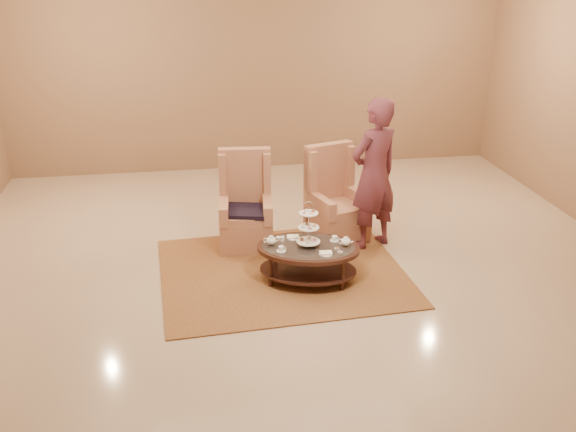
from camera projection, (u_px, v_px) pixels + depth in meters
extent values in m
plane|color=tan|center=(300.00, 275.00, 7.26)|extent=(8.00, 8.00, 0.00)
cube|color=beige|center=(300.00, 275.00, 7.26)|extent=(8.00, 8.00, 0.02)
cube|color=#89654A|center=(256.00, 62.00, 10.24)|extent=(8.00, 0.04, 3.50)
cube|color=olive|center=(282.00, 272.00, 7.32)|extent=(2.85, 2.42, 0.01)
cylinder|color=black|center=(271.00, 272.00, 6.94)|extent=(0.06, 0.06, 0.37)
cylinder|color=black|center=(342.00, 276.00, 6.86)|extent=(0.06, 0.06, 0.37)
cylinder|color=black|center=(276.00, 255.00, 7.31)|extent=(0.06, 0.06, 0.37)
cylinder|color=black|center=(344.00, 259.00, 7.23)|extent=(0.06, 0.06, 0.37)
cylinder|color=silver|center=(308.00, 227.00, 6.90)|extent=(0.01, 0.01, 0.46)
torus|color=silver|center=(309.00, 207.00, 6.81)|extent=(0.12, 0.04, 0.12)
cylinder|color=white|center=(308.00, 241.00, 6.97)|extent=(0.32, 0.32, 0.01)
cylinder|color=white|center=(308.00, 227.00, 6.91)|extent=(0.29, 0.29, 0.01)
cylinder|color=white|center=(309.00, 213.00, 6.84)|extent=(0.25, 0.25, 0.01)
cylinder|color=#B75E6F|center=(315.00, 240.00, 6.96)|extent=(0.05, 0.05, 0.03)
cylinder|color=tan|center=(309.00, 237.00, 7.03)|extent=(0.05, 0.05, 0.03)
cylinder|color=brown|center=(302.00, 239.00, 6.97)|extent=(0.05, 0.05, 0.03)
cylinder|color=beige|center=(308.00, 242.00, 6.90)|extent=(0.05, 0.05, 0.03)
ellipsoid|color=tan|center=(314.00, 225.00, 6.91)|extent=(0.05, 0.05, 0.03)
ellipsoid|color=brown|center=(307.00, 223.00, 6.96)|extent=(0.05, 0.05, 0.03)
ellipsoid|color=beige|center=(303.00, 226.00, 6.89)|extent=(0.05, 0.05, 0.03)
ellipsoid|color=#B75E6F|center=(310.00, 228.00, 6.84)|extent=(0.05, 0.05, 0.03)
cube|color=brown|center=(313.00, 211.00, 6.86)|extent=(0.05, 0.04, 0.02)
cube|color=beige|center=(306.00, 210.00, 6.88)|extent=(0.05, 0.04, 0.02)
cube|color=#B75E6F|center=(304.00, 213.00, 6.81)|extent=(0.05, 0.04, 0.02)
cube|color=tan|center=(311.00, 214.00, 6.79)|extent=(0.05, 0.04, 0.02)
ellipsoid|color=white|center=(271.00, 241.00, 7.00)|extent=(0.14, 0.14, 0.09)
cylinder|color=white|center=(271.00, 237.00, 6.98)|extent=(0.06, 0.06, 0.01)
sphere|color=white|center=(271.00, 236.00, 6.98)|extent=(0.02, 0.02, 0.02)
cone|color=white|center=(277.00, 241.00, 6.99)|extent=(0.07, 0.04, 0.05)
torus|color=white|center=(266.00, 240.00, 7.00)|extent=(0.06, 0.03, 0.06)
ellipsoid|color=white|center=(346.00, 242.00, 6.97)|extent=(0.14, 0.14, 0.09)
cylinder|color=white|center=(346.00, 238.00, 6.95)|extent=(0.06, 0.06, 0.01)
sphere|color=white|center=(346.00, 237.00, 6.95)|extent=(0.02, 0.02, 0.02)
cone|color=white|center=(352.00, 242.00, 6.96)|extent=(0.07, 0.04, 0.05)
torus|color=white|center=(341.00, 241.00, 6.98)|extent=(0.06, 0.03, 0.06)
cylinder|color=white|center=(281.00, 251.00, 6.87)|extent=(0.13, 0.13, 0.01)
cylinder|color=white|center=(281.00, 249.00, 6.86)|extent=(0.07, 0.07, 0.05)
torus|color=white|center=(284.00, 249.00, 6.85)|extent=(0.03, 0.02, 0.03)
cylinder|color=white|center=(334.00, 240.00, 7.11)|extent=(0.13, 0.13, 0.01)
cylinder|color=white|center=(334.00, 238.00, 7.10)|extent=(0.07, 0.07, 0.05)
torus|color=white|center=(338.00, 238.00, 7.10)|extent=(0.03, 0.02, 0.03)
cylinder|color=white|center=(293.00, 238.00, 7.18)|extent=(0.18, 0.18, 0.01)
cube|color=white|center=(293.00, 237.00, 7.17)|extent=(0.14, 0.10, 0.02)
cylinder|color=white|center=(326.00, 254.00, 6.80)|extent=(0.18, 0.18, 0.01)
cube|color=white|center=(326.00, 253.00, 6.79)|extent=(0.14, 0.10, 0.02)
cylinder|color=white|center=(282.00, 239.00, 7.10)|extent=(0.05, 0.05, 0.06)
cylinder|color=white|center=(340.00, 252.00, 6.83)|extent=(0.06, 0.06, 0.01)
cylinder|color=#B75E6F|center=(340.00, 251.00, 6.83)|extent=(0.05, 0.05, 0.01)
cylinder|color=white|center=(337.00, 249.00, 6.91)|extent=(0.06, 0.06, 0.01)
cylinder|color=brown|center=(337.00, 248.00, 6.91)|extent=(0.05, 0.05, 0.01)
cylinder|color=white|center=(278.00, 237.00, 7.18)|extent=(0.06, 0.06, 0.01)
cylinder|color=beige|center=(278.00, 237.00, 7.18)|extent=(0.05, 0.05, 0.01)
cube|color=#B67455|center=(246.00, 231.00, 7.92)|extent=(0.69, 0.69, 0.38)
cube|color=#B67455|center=(246.00, 215.00, 7.79)|extent=(0.59, 0.59, 0.09)
cube|color=#B67455|center=(245.00, 194.00, 8.01)|extent=(0.64, 0.18, 1.18)
cube|color=#B67455|center=(223.00, 174.00, 7.85)|extent=(0.11, 0.21, 0.54)
cube|color=#B67455|center=(267.00, 173.00, 7.89)|extent=(0.11, 0.21, 0.54)
cube|color=#B67455|center=(224.00, 210.00, 7.74)|extent=(0.16, 0.58, 0.24)
cube|color=#B67455|center=(267.00, 209.00, 7.78)|extent=(0.16, 0.58, 0.24)
cube|color=black|center=(246.00, 211.00, 7.74)|extent=(0.59, 0.56, 0.05)
cube|color=#B67455|center=(337.00, 224.00, 8.14)|extent=(0.80, 0.80, 0.38)
cube|color=#B67455|center=(340.00, 208.00, 8.01)|extent=(0.68, 0.68, 0.09)
cube|color=#B67455|center=(328.00, 188.00, 8.20)|extent=(0.64, 0.31, 1.18)
cube|color=#B67455|center=(311.00, 172.00, 7.95)|extent=(0.15, 0.22, 0.54)
cube|color=#B67455|center=(348.00, 166.00, 8.18)|extent=(0.15, 0.22, 0.54)
cube|color=#B67455|center=(321.00, 206.00, 7.87)|extent=(0.27, 0.58, 0.24)
cube|color=#B67455|center=(358.00, 199.00, 8.09)|extent=(0.27, 0.58, 0.24)
imported|color=#5B2732|center=(374.00, 174.00, 7.64)|extent=(0.80, 0.69, 1.86)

